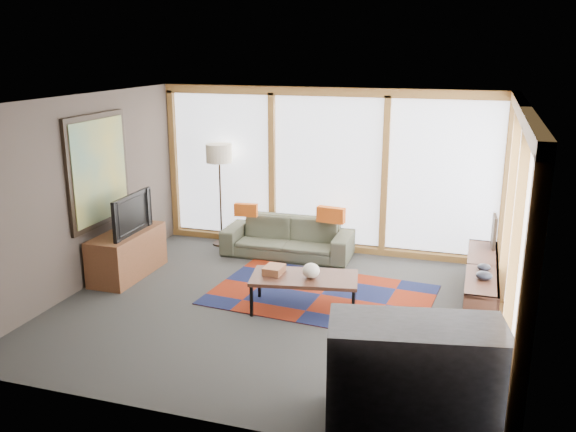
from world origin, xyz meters
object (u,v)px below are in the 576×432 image
(television, at_px, (126,214))
(bar_counter, at_px, (415,374))
(tv_console, at_px, (128,254))
(coffee_table, at_px, (304,293))
(sofa, at_px, (288,237))
(floor_lamp, at_px, (220,195))
(bookshelf, at_px, (481,284))

(television, height_order, bar_counter, television)
(tv_console, bearing_deg, coffee_table, -7.66)
(tv_console, xyz_separation_m, television, (0.05, -0.03, 0.61))
(sofa, relative_size, coffee_table, 1.53)
(sofa, height_order, television, television)
(floor_lamp, relative_size, bookshelf, 0.80)
(bookshelf, xyz_separation_m, television, (-4.81, -0.50, 0.67))
(floor_lamp, relative_size, television, 1.71)
(bookshelf, xyz_separation_m, bar_counter, (-0.53, -2.86, 0.21))
(coffee_table, height_order, tv_console, tv_console)
(floor_lamp, distance_m, coffee_table, 2.99)
(tv_console, bearing_deg, floor_lamp, 67.56)
(floor_lamp, xyz_separation_m, bar_counter, (3.62, -4.11, -0.37))
(sofa, bearing_deg, bookshelf, -20.97)
(bookshelf, height_order, bar_counter, bar_counter)
(floor_lamp, distance_m, bookshelf, 4.37)
(sofa, xyz_separation_m, coffee_table, (0.82, -1.90, -0.08))
(coffee_table, distance_m, bar_counter, 2.57)
(sofa, height_order, bar_counter, bar_counter)
(sofa, relative_size, bookshelf, 0.95)
(tv_console, distance_m, bar_counter, 4.95)
(coffee_table, bearing_deg, floor_lamp, 134.31)
(coffee_table, bearing_deg, bookshelf, 21.70)
(floor_lamp, bearing_deg, bookshelf, -16.81)
(sofa, distance_m, tv_console, 2.46)
(bookshelf, bearing_deg, television, -174.12)
(coffee_table, height_order, bar_counter, bar_counter)
(sofa, xyz_separation_m, tv_console, (-1.93, -1.53, 0.03))
(television, bearing_deg, bar_counter, -120.21)
(bookshelf, distance_m, tv_console, 4.88)
(sofa, relative_size, bar_counter, 1.35)
(bar_counter, bearing_deg, coffee_table, 116.99)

